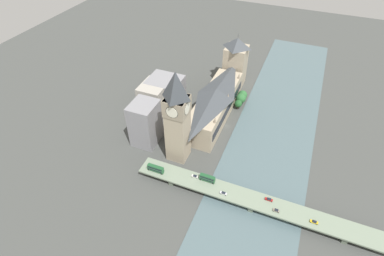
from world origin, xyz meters
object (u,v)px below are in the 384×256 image
at_px(victoria_tower, 235,62).
at_px(car_northbound_tail, 269,199).
at_px(car_southbound_mid, 276,210).
at_px(car_northbound_mid, 314,222).
at_px(car_southbound_lead, 223,193).
at_px(double_decker_bus_mid, 156,168).
at_px(car_northbound_lead, 195,176).
at_px(parliament_hall, 215,103).
at_px(road_bridge, 253,200).
at_px(clock_tower, 177,116).
at_px(double_decker_bus_lead, 207,178).

relative_size(victoria_tower, car_northbound_tail, 10.75).
bearing_deg(car_northbound_tail, victoria_tower, -64.92).
bearing_deg(car_southbound_mid, victoria_tower, -63.96).
xyz_separation_m(victoria_tower, car_northbound_mid, (-87.82, 134.27, -17.02)).
bearing_deg(car_southbound_lead, double_decker_bus_mid, -0.52).
height_order(car_northbound_lead, car_southbound_mid, car_southbound_mid).
relative_size(parliament_hall, victoria_tower, 1.65).
distance_m(parliament_hall, car_northbound_mid, 117.57).
bearing_deg(car_southbound_lead, car_northbound_mid, -179.40).
height_order(car_northbound_tail, car_southbound_lead, car_northbound_tail).
relative_size(parliament_hall, car_northbound_mid, 18.71).
height_order(car_northbound_tail, car_southbound_mid, car_southbound_mid).
bearing_deg(victoria_tower, car_northbound_lead, 94.75).
bearing_deg(road_bridge, parliament_hall, -55.82).
bearing_deg(clock_tower, car_northbound_mid, 166.02).
distance_m(victoria_tower, car_northbound_mid, 161.34).
bearing_deg(car_northbound_tail, road_bridge, 19.24).
bearing_deg(double_decker_bus_lead, double_decker_bus_mid, 8.79).
distance_m(car_southbound_lead, car_southbound_mid, 33.36).
height_order(clock_tower, road_bridge, clock_tower).
distance_m(parliament_hall, car_southbound_lead, 85.25).
height_order(double_decker_bus_mid, car_northbound_lead, double_decker_bus_mid).
relative_size(clock_tower, road_bridge, 0.46).
bearing_deg(double_decker_bus_mid, clock_tower, -103.78).
relative_size(double_decker_bus_lead, car_southbound_mid, 2.71).
xyz_separation_m(road_bridge, car_southbound_mid, (-14.63, 3.07, 1.81)).
distance_m(double_decker_bus_mid, car_northbound_tail, 76.25).
bearing_deg(parliament_hall, car_northbound_mid, 138.42).
distance_m(clock_tower, road_bridge, 72.79).
distance_m(road_bridge, car_southbound_lead, 19.06).
bearing_deg(car_northbound_tail, car_southbound_lead, 12.52).
distance_m(parliament_hall, double_decker_bus_lead, 75.32).
bearing_deg(car_southbound_mid, road_bridge, -11.84).
bearing_deg(road_bridge, clock_tower, -19.69).
xyz_separation_m(double_decker_bus_mid, car_southbound_mid, (-81.69, 0.48, -2.07)).
relative_size(parliament_hall, car_southbound_lead, 18.73).
height_order(road_bridge, car_southbound_lead, car_southbound_lead).
distance_m(double_decker_bus_mid, car_southbound_lead, 48.37).
distance_m(clock_tower, car_northbound_mid, 105.33).
distance_m(road_bridge, car_northbound_mid, 36.66).
relative_size(car_northbound_mid, car_southbound_mid, 1.18).
bearing_deg(car_northbound_lead, clock_tower, -42.94).
height_order(clock_tower, car_southbound_lead, clock_tower).
xyz_separation_m(parliament_hall, car_northbound_tail, (-60.18, 72.30, -7.54)).
bearing_deg(car_northbound_mid, double_decker_bus_mid, 0.08).
height_order(double_decker_bus_lead, car_northbound_tail, double_decker_bus_lead).
xyz_separation_m(road_bridge, car_northbound_tail, (-8.95, -3.12, 1.81)).
distance_m(parliament_hall, victoria_tower, 57.19).
xyz_separation_m(clock_tower, double_decker_bus_mid, (5.99, 24.45, -29.15)).
bearing_deg(parliament_hall, car_southbound_lead, 112.50).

